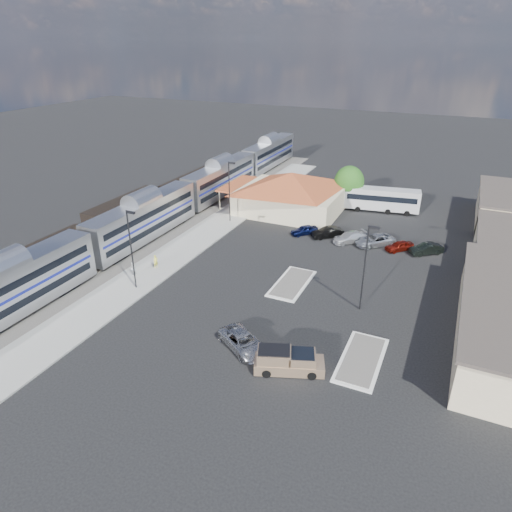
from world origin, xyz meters
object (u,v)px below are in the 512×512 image
at_px(pickup_truck, 289,361).
at_px(coach_bus, 382,198).
at_px(suv, 243,342).
at_px(station_depot, 291,192).

height_order(pickup_truck, coach_bus, coach_bus).
height_order(suv, coach_bus, coach_bus).
height_order(station_depot, pickup_truck, station_depot).
distance_m(pickup_truck, suv, 4.80).
height_order(station_depot, suv, station_depot).
relative_size(suv, coach_bus, 0.46).
distance_m(station_depot, pickup_truck, 38.28).
distance_m(suv, coach_bus, 40.86).
xyz_separation_m(pickup_truck, suv, (-4.68, 1.05, -0.18)).
bearing_deg(suv, station_depot, 46.11).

